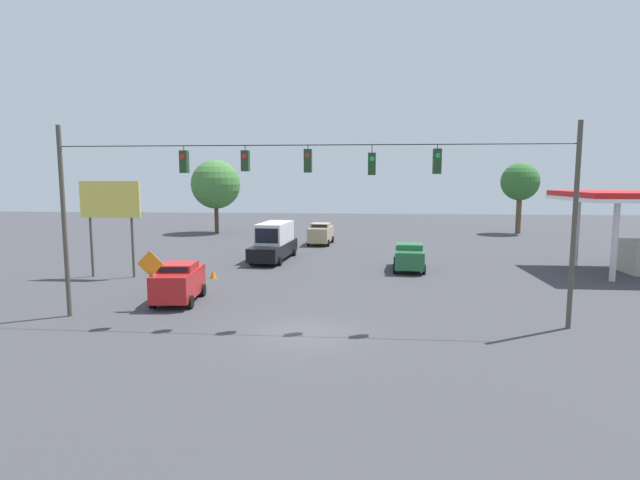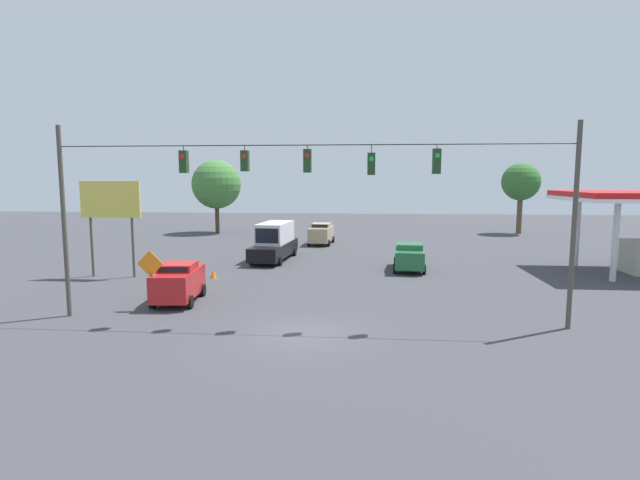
% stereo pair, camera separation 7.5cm
% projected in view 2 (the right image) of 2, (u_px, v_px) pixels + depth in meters
% --- Properties ---
extents(ground_plane, '(140.00, 140.00, 0.00)m').
position_uv_depth(ground_plane, '(303.00, 334.00, 20.04)').
color(ground_plane, '#3D3D42').
extents(overhead_signal_span, '(22.02, 0.38, 8.52)m').
position_uv_depth(overhead_signal_span, '(309.00, 195.00, 21.06)').
color(overhead_signal_span, '#4C473D').
rests_on(overhead_signal_span, ground_plane).
extents(sedan_red_parked_shoulder, '(2.30, 4.09, 1.99)m').
position_uv_depth(sedan_red_parked_shoulder, '(178.00, 282.00, 25.13)').
color(sedan_red_parked_shoulder, red).
rests_on(sedan_red_parked_shoulder, ground_plane).
extents(box_truck_black_withflow_far, '(2.81, 7.34, 2.86)m').
position_uv_depth(box_truck_black_withflow_far, '(275.00, 242.00, 38.21)').
color(box_truck_black_withflow_far, black).
rests_on(box_truck_black_withflow_far, ground_plane).
extents(sedan_green_oncoming_far, '(2.36, 4.64, 1.83)m').
position_uv_depth(sedan_green_oncoming_far, '(409.00, 256.00, 34.01)').
color(sedan_green_oncoming_far, '#236038').
rests_on(sedan_green_oncoming_far, ground_plane).
extents(sedan_tan_withflow_deep, '(2.33, 4.53, 2.01)m').
position_uv_depth(sedan_tan_withflow_deep, '(321.00, 233.00, 47.35)').
color(sedan_tan_withflow_deep, tan).
rests_on(sedan_tan_withflow_deep, ground_plane).
extents(traffic_cone_nearest, '(0.41, 0.41, 0.56)m').
position_uv_depth(traffic_cone_nearest, '(177.00, 297.00, 25.17)').
color(traffic_cone_nearest, orange).
rests_on(traffic_cone_nearest, ground_plane).
extents(traffic_cone_second, '(0.41, 0.41, 0.56)m').
position_uv_depth(traffic_cone_second, '(197.00, 284.00, 28.07)').
color(traffic_cone_second, orange).
rests_on(traffic_cone_second, ground_plane).
extents(traffic_cone_third, '(0.41, 0.41, 0.56)m').
position_uv_depth(traffic_cone_third, '(213.00, 274.00, 31.22)').
color(traffic_cone_third, orange).
rests_on(traffic_cone_third, ground_plane).
extents(roadside_billboard, '(3.87, 0.16, 6.05)m').
position_uv_depth(roadside_billboard, '(110.00, 207.00, 31.19)').
color(roadside_billboard, '#4C473D').
rests_on(roadside_billboard, ground_plane).
extents(work_zone_sign, '(1.27, 0.06, 2.84)m').
position_uv_depth(work_zone_sign, '(150.00, 268.00, 23.59)').
color(work_zone_sign, slate).
rests_on(work_zone_sign, ground_plane).
extents(tree_horizon_left, '(4.22, 4.22, 7.99)m').
position_uv_depth(tree_horizon_left, '(521.00, 182.00, 55.98)').
color(tree_horizon_left, brown).
rests_on(tree_horizon_left, ground_plane).
extents(tree_horizon_right, '(5.57, 5.57, 8.35)m').
position_uv_depth(tree_horizon_right, '(216.00, 184.00, 56.84)').
color(tree_horizon_right, '#4C3823').
rests_on(tree_horizon_right, ground_plane).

